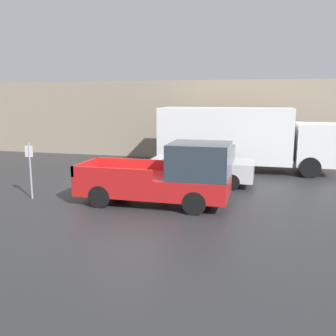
{
  "coord_description": "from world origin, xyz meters",
  "views": [
    {
      "loc": [
        4.64,
        -12.11,
        3.6
      ],
      "look_at": [
        1.34,
        0.82,
        1.07
      ],
      "focal_mm": 40.0,
      "sensor_mm": 36.0,
      "label": 1
    }
  ],
  "objects_px": {
    "car": "(202,165)",
    "delivery_truck": "(240,137)",
    "parking_sign": "(30,167)",
    "pickup_truck": "(168,176)"
  },
  "relations": [
    {
      "from": "parking_sign",
      "to": "pickup_truck",
      "type": "bearing_deg",
      "value": 5.51
    },
    {
      "from": "car",
      "to": "parking_sign",
      "type": "xyz_separation_m",
      "value": [
        -5.57,
        -3.89,
        0.34
      ]
    },
    {
      "from": "delivery_truck",
      "to": "pickup_truck",
      "type": "bearing_deg",
      "value": -105.69
    },
    {
      "from": "pickup_truck",
      "to": "delivery_truck",
      "type": "bearing_deg",
      "value": 74.31
    },
    {
      "from": "delivery_truck",
      "to": "car",
      "type": "bearing_deg",
      "value": -110.92
    },
    {
      "from": "delivery_truck",
      "to": "parking_sign",
      "type": "height_order",
      "value": "delivery_truck"
    },
    {
      "from": "delivery_truck",
      "to": "parking_sign",
      "type": "distance_m",
      "value": 10.05
    },
    {
      "from": "car",
      "to": "delivery_truck",
      "type": "relative_size",
      "value": 0.51
    },
    {
      "from": "delivery_truck",
      "to": "parking_sign",
      "type": "xyz_separation_m",
      "value": [
        -6.88,
        -7.31,
        -0.54
      ]
    },
    {
      "from": "pickup_truck",
      "to": "car",
      "type": "xyz_separation_m",
      "value": [
        0.61,
        3.41,
        -0.17
      ]
    }
  ]
}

